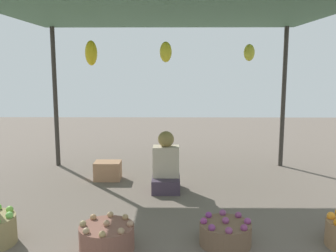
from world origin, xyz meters
TOP-DOWN VIEW (x-y plane):
  - ground_plane at (0.00, 0.00)m, footprint 14.00×14.00m
  - market_stall_structure at (-0.01, 0.00)m, footprint 3.94×2.71m
  - vendor_person at (-0.03, -0.02)m, footprint 0.36×0.44m
  - basket_potatoes at (-0.53, -1.65)m, footprint 0.49×0.49m
  - basket_purple_onions at (0.53, -1.54)m, footprint 0.47×0.47m
  - wooden_crate_near_vendor at (-0.87, 0.42)m, footprint 0.37×0.27m

SIDE VIEW (x-z plane):
  - ground_plane at x=0.00m, z-range 0.00..0.00m
  - basket_purple_onions at x=0.53m, z-range -0.02..0.24m
  - basket_potatoes at x=-0.53m, z-range -0.02..0.25m
  - wooden_crate_near_vendor at x=-0.87m, z-range 0.00..0.26m
  - vendor_person at x=-0.03m, z-range -0.09..0.69m
  - market_stall_structure at x=-0.01m, z-range 0.99..3.25m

